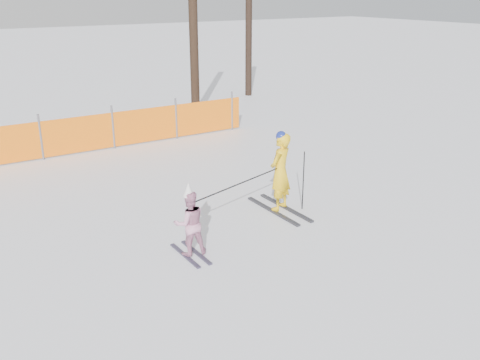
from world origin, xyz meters
name	(u,v)px	position (x,y,z in m)	size (l,w,h in m)	color
ground	(255,238)	(0.00, 0.00, 0.00)	(120.00, 120.00, 0.00)	white
adult	(280,172)	(1.18, 0.83, 0.84)	(0.70, 1.73, 1.70)	black
child	(190,223)	(-1.30, 0.07, 0.61)	(0.63, 1.02, 1.33)	black
ski_poles	(263,183)	(0.53, 0.51, 0.84)	(2.83, 0.71, 1.25)	black
safety_fence	(6,145)	(-2.97, 7.09, 0.56)	(14.29, 0.06, 1.25)	#595960
tree_trunks	(218,37)	(5.44, 10.54, 2.63)	(3.98, 2.38, 5.58)	black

